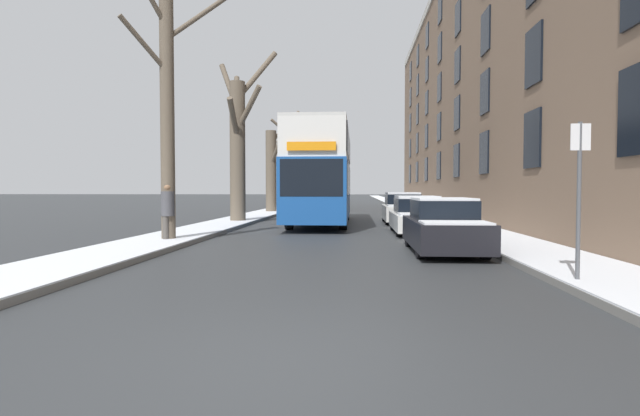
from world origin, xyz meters
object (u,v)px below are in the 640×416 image
object	(u,v)px
bare_tree_left_0	(168,107)
oncoming_van	(317,193)
bare_tree_left_3	(292,159)
parked_car_0	(443,227)
bare_tree_left_2	(273,167)
double_decker_bus	(322,171)
pedestrian_left_sidewalk	(168,211)
parked_car_1	(417,216)
street_sign_post	(579,194)
parked_car_2	(403,209)
bare_tree_left_1	(238,142)

from	to	relation	value
bare_tree_left_0	oncoming_van	world-z (taller)	bare_tree_left_0
bare_tree_left_0	bare_tree_left_3	bearing A→B (deg)	90.00
bare_tree_left_0	parked_car_0	xyz separation A→B (m)	(7.98, -1.53, -3.49)
bare_tree_left_2	bare_tree_left_3	distance (m)	10.57
double_decker_bus	pedestrian_left_sidewalk	size ratio (longest dim) A/B	6.23
bare_tree_left_3	parked_car_1	bearing A→B (deg)	-72.69
bare_tree_left_0	bare_tree_left_3	xyz separation A→B (m)	(-0.00, 29.74, 0.21)
bare_tree_left_0	parked_car_0	size ratio (longest dim) A/B	1.99
oncoming_van	bare_tree_left_0	bearing A→B (deg)	-95.87
bare_tree_left_3	double_decker_bus	world-z (taller)	bare_tree_left_3
bare_tree_left_2	street_sign_post	distance (m)	27.20
parked_car_1	street_sign_post	world-z (taller)	street_sign_post
parked_car_2	street_sign_post	distance (m)	16.18
bare_tree_left_3	parked_car_2	xyz separation A→B (m)	(7.98, -19.91, -3.67)
bare_tree_left_1	parked_car_0	xyz separation A→B (m)	(7.94, -10.48, -3.26)
oncoming_van	street_sign_post	distance (m)	32.05
bare_tree_left_1	bare_tree_left_2	xyz separation A→B (m)	(-0.02, 10.28, -0.76)
bare_tree_left_3	oncoming_van	distance (m)	6.15
double_decker_bus	oncoming_van	world-z (taller)	double_decker_bus
bare_tree_left_0	street_sign_post	size ratio (longest dim) A/B	3.07
bare_tree_left_1	parked_car_2	world-z (taller)	bare_tree_left_1
parked_car_0	parked_car_2	size ratio (longest dim) A/B	0.99
bare_tree_left_3	street_sign_post	distance (m)	37.30
parked_car_0	street_sign_post	distance (m)	5.01
parked_car_0	pedestrian_left_sidewalk	size ratio (longest dim) A/B	2.32
bare_tree_left_2	bare_tree_left_3	size ratio (longest dim) A/B	0.92
bare_tree_left_0	bare_tree_left_1	xyz separation A→B (m)	(0.04, 8.96, -0.22)
bare_tree_left_1	double_decker_bus	bearing A→B (deg)	0.51
parked_car_2	bare_tree_left_1	bearing A→B (deg)	-173.69
bare_tree_left_2	pedestrian_left_sidewalk	xyz separation A→B (m)	(-0.00, -19.34, -2.16)
parked_car_0	parked_car_1	xyz separation A→B (m)	(-0.00, 5.67, -0.01)
bare_tree_left_1	parked_car_1	bearing A→B (deg)	-31.23
bare_tree_left_1	oncoming_van	distance (m)	16.51
bare_tree_left_1	street_sign_post	size ratio (longest dim) A/B	3.09
double_decker_bus	bare_tree_left_2	bearing A→B (deg)	111.56
bare_tree_left_0	pedestrian_left_sidewalk	distance (m)	3.15
parked_car_1	street_sign_post	size ratio (longest dim) A/B	1.61
parked_car_0	parked_car_2	world-z (taller)	parked_car_2
bare_tree_left_3	bare_tree_left_1	bearing A→B (deg)	-89.90
bare_tree_left_0	parked_car_0	distance (m)	8.84
parked_car_0	parked_car_1	bearing A→B (deg)	90.00
bare_tree_left_3	parked_car_2	world-z (taller)	bare_tree_left_3
bare_tree_left_1	parked_car_2	xyz separation A→B (m)	(7.94, 0.88, -3.23)
bare_tree_left_1	parked_car_0	world-z (taller)	bare_tree_left_1
parked_car_0	parked_car_1	distance (m)	5.67
parked_car_0	oncoming_van	xyz separation A→B (m)	(-5.40, 26.59, 0.67)
bare_tree_left_0	parked_car_2	bearing A→B (deg)	50.96
parked_car_2	street_sign_post	world-z (taller)	street_sign_post
bare_tree_left_3	parked_car_0	distance (m)	32.48
parked_car_0	street_sign_post	size ratio (longest dim) A/B	1.54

